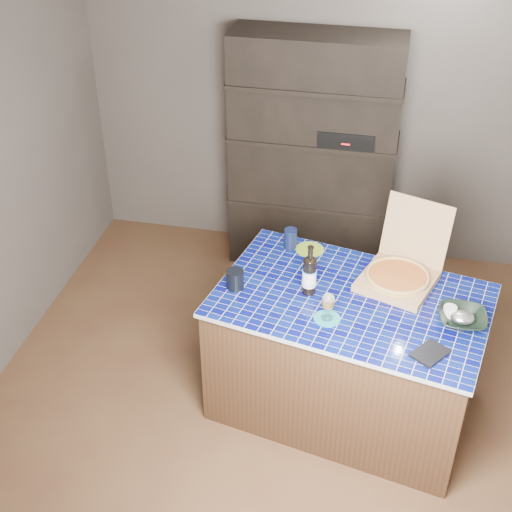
% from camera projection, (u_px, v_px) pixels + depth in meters
% --- Properties ---
extents(room, '(3.50, 3.50, 3.50)m').
position_uv_depth(room, '(274.00, 220.00, 3.81)').
color(room, brown).
rests_on(room, ground).
extents(shelving_unit, '(1.20, 0.41, 1.80)m').
position_uv_depth(shelving_unit, '(313.00, 155.00, 5.24)').
color(shelving_unit, black).
rests_on(shelving_unit, floor).
extents(kitchen_island, '(1.65, 1.22, 0.82)m').
position_uv_depth(kitchen_island, '(346.00, 354.00, 4.18)').
color(kitchen_island, '#402B19').
rests_on(kitchen_island, floor).
extents(pizza_box, '(0.52, 0.58, 0.43)m').
position_uv_depth(pizza_box, '(399.00, 274.00, 4.05)').
color(pizza_box, '#976D4E').
rests_on(pizza_box, kitchen_island).
extents(mead_bottle, '(0.08, 0.08, 0.31)m').
position_uv_depth(mead_bottle, '(309.00, 275.00, 3.94)').
color(mead_bottle, black).
rests_on(mead_bottle, kitchen_island).
extents(teal_trivet, '(0.14, 0.14, 0.01)m').
position_uv_depth(teal_trivet, '(327.00, 318.00, 3.80)').
color(teal_trivet, teal).
rests_on(teal_trivet, kitchen_island).
extents(wine_glass, '(0.07, 0.07, 0.16)m').
position_uv_depth(wine_glass, '(328.00, 302.00, 3.74)').
color(wine_glass, white).
rests_on(wine_glass, teal_trivet).
extents(tumbler, '(0.10, 0.10, 0.11)m').
position_uv_depth(tumbler, '(235.00, 279.00, 4.01)').
color(tumbler, black).
rests_on(tumbler, kitchen_island).
extents(dvd_case, '(0.21, 0.22, 0.01)m').
position_uv_depth(dvd_case, '(430.00, 353.00, 3.57)').
color(dvd_case, black).
rests_on(dvd_case, kitchen_island).
extents(bowl, '(0.26, 0.26, 0.06)m').
position_uv_depth(bowl, '(462.00, 319.00, 3.76)').
color(bowl, black).
rests_on(bowl, kitchen_island).
extents(foil_contents, '(0.13, 0.11, 0.06)m').
position_uv_depth(foil_contents, '(463.00, 317.00, 3.75)').
color(foil_contents, silver).
rests_on(foil_contents, bowl).
extents(white_jar, '(0.07, 0.07, 0.06)m').
position_uv_depth(white_jar, '(450.00, 311.00, 3.81)').
color(white_jar, silver).
rests_on(white_jar, kitchen_island).
extents(navy_cup, '(0.08, 0.08, 0.13)m').
position_uv_depth(navy_cup, '(290.00, 238.00, 4.35)').
color(navy_cup, black).
rests_on(navy_cup, kitchen_island).
extents(green_trivet, '(0.17, 0.17, 0.01)m').
position_uv_depth(green_trivet, '(310.00, 249.00, 4.36)').
color(green_trivet, '#75A222').
rests_on(green_trivet, kitchen_island).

